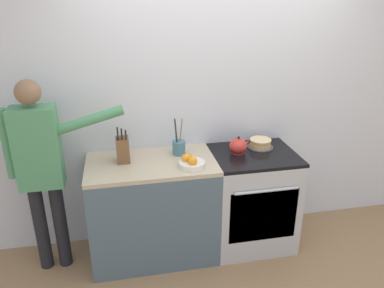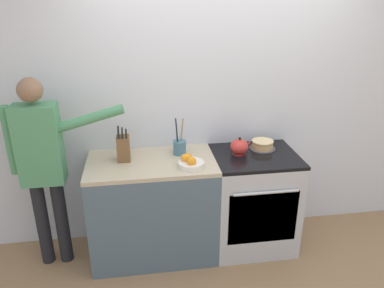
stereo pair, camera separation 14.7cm
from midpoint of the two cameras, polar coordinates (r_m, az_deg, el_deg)
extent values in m
plane|color=#93704C|center=(3.52, 4.71, -17.82)|extent=(16.00, 16.00, 0.00)
cube|color=silver|center=(3.45, 2.47, 6.09)|extent=(8.00, 0.04, 2.60)
cube|color=#4C6070|center=(3.41, -7.15, -10.08)|extent=(1.09, 0.63, 0.89)
cube|color=#BCAD8E|center=(3.19, -7.55, -3.05)|extent=(1.09, 0.63, 0.03)
cube|color=#B7BABF|center=(3.57, 7.83, -8.46)|extent=(0.74, 0.63, 0.90)
cube|color=black|center=(3.32, 9.57, -10.77)|extent=(0.61, 0.01, 0.49)
cylinder|color=#B7BABF|center=(3.16, 10.03, -7.05)|extent=(0.56, 0.02, 0.02)
cube|color=black|center=(3.36, 8.24, -1.67)|extent=(0.74, 0.63, 0.03)
cylinder|color=#4C4C51|center=(3.49, 9.16, -0.46)|extent=(0.24, 0.24, 0.01)
cylinder|color=tan|center=(3.48, 9.19, -0.15)|extent=(0.19, 0.19, 0.03)
cylinder|color=tan|center=(3.47, 9.22, 0.34)|extent=(0.18, 0.18, 0.03)
cylinder|color=beige|center=(3.46, 9.24, 0.64)|extent=(0.19, 0.19, 0.01)
cylinder|color=red|center=(3.34, 5.76, -1.31)|extent=(0.11, 0.11, 0.01)
ellipsoid|color=red|center=(3.32, 5.81, -0.30)|extent=(0.16, 0.16, 0.14)
cone|color=red|center=(3.33, 7.06, 0.17)|extent=(0.08, 0.03, 0.07)
sphere|color=black|center=(3.29, 5.86, 0.97)|extent=(0.02, 0.02, 0.02)
cube|color=brown|center=(3.20, -11.79, -0.88)|extent=(0.11, 0.14, 0.21)
cylinder|color=black|center=(3.11, -12.57, 1.14)|extent=(0.01, 0.03, 0.07)
cylinder|color=black|center=(3.12, -11.98, 1.14)|extent=(0.01, 0.03, 0.06)
cylinder|color=black|center=(3.11, -11.41, 1.33)|extent=(0.01, 0.04, 0.08)
cylinder|color=black|center=(3.13, -12.59, 1.56)|extent=(0.01, 0.04, 0.10)
cylinder|color=black|center=(3.14, -12.00, 1.53)|extent=(0.01, 0.04, 0.09)
cylinder|color=black|center=(3.14, -11.41, 1.45)|extent=(0.01, 0.03, 0.07)
cylinder|color=black|center=(3.17, -12.58, 1.71)|extent=(0.01, 0.04, 0.09)
cylinder|color=#477084|center=(3.28, -3.29, -0.59)|extent=(0.11, 0.11, 0.12)
cylinder|color=teal|center=(3.24, -3.73, 0.95)|extent=(0.01, 0.05, 0.23)
cylinder|color=black|center=(3.23, -3.71, 1.37)|extent=(0.03, 0.06, 0.28)
cylinder|color=#A37A51|center=(3.25, -3.03, 1.56)|extent=(0.04, 0.05, 0.29)
cylinder|color=silver|center=(3.07, -1.38, -3.13)|extent=(0.21, 0.21, 0.04)
sphere|color=orange|center=(3.02, -1.31, -2.66)|extent=(0.08, 0.08, 0.08)
sphere|color=orange|center=(3.08, -1.96, -2.14)|extent=(0.07, 0.07, 0.07)
sphere|color=orange|center=(3.07, -2.31, -2.19)|extent=(0.07, 0.07, 0.07)
cylinder|color=black|center=(3.53, -23.15, -11.64)|extent=(0.11, 0.11, 0.80)
cylinder|color=black|center=(3.49, -20.54, -11.55)|extent=(0.11, 0.11, 0.80)
cube|color=#4C8E60|center=(3.18, -23.73, -0.56)|extent=(0.34, 0.20, 0.66)
cylinder|color=#4C8E60|center=(3.22, -27.50, -0.02)|extent=(0.08, 0.08, 0.56)
cylinder|color=#4C8E60|center=(3.05, -16.85, 3.44)|extent=(0.56, 0.08, 0.22)
sphere|color=#846047|center=(3.05, -25.03, 7.17)|extent=(0.19, 0.19, 0.19)
camera|label=1|loc=(0.07, -91.34, -0.56)|focal=35.00mm
camera|label=2|loc=(0.07, 88.66, 0.56)|focal=35.00mm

